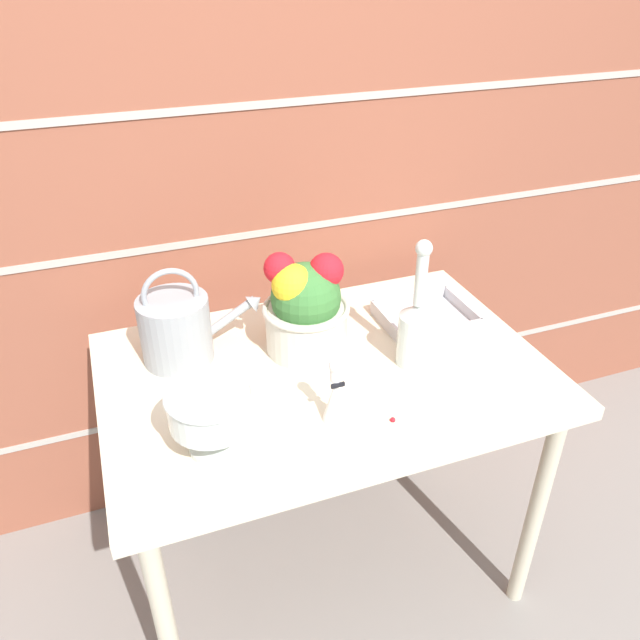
# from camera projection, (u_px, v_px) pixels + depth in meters

# --- Properties ---
(ground_plane) EXTENTS (12.00, 12.00, 0.00)m
(ground_plane) POSITION_uv_depth(u_px,v_px,m) (324.00, 560.00, 1.94)
(ground_plane) COLOR gray
(brick_wall) EXTENTS (3.60, 0.08, 2.20)m
(brick_wall) POSITION_uv_depth(u_px,v_px,m) (263.00, 167.00, 1.75)
(brick_wall) COLOR brown
(brick_wall) RESTS_ON ground_plane
(patio_table) EXTENTS (1.09, 0.73, 0.74)m
(patio_table) POSITION_uv_depth(u_px,v_px,m) (325.00, 393.00, 1.59)
(patio_table) COLOR beige
(patio_table) RESTS_ON ground_plane
(watering_can) EXTENTS (0.32, 0.18, 0.25)m
(watering_can) POSITION_uv_depth(u_px,v_px,m) (177.00, 328.00, 1.54)
(watering_can) COLOR #93999E
(watering_can) RESTS_ON patio_table
(crystal_pedestal_bowl) EXTENTS (0.18, 0.18, 0.15)m
(crystal_pedestal_bowl) POSITION_uv_depth(u_px,v_px,m) (211.00, 410.00, 1.25)
(crystal_pedestal_bowl) COLOR silver
(crystal_pedestal_bowl) RESTS_ON patio_table
(flower_planter) EXTENTS (0.22, 0.22, 0.27)m
(flower_planter) POSITION_uv_depth(u_px,v_px,m) (305.00, 307.00, 1.56)
(flower_planter) COLOR beige
(flower_planter) RESTS_ON patio_table
(glass_decanter) EXTENTS (0.09, 0.09, 0.34)m
(glass_decanter) POSITION_uv_depth(u_px,v_px,m) (416.00, 327.00, 1.52)
(glass_decanter) COLOR silver
(glass_decanter) RESTS_ON patio_table
(figurine_vase) EXTENTS (0.06, 0.06, 0.16)m
(figurine_vase) POSITION_uv_depth(u_px,v_px,m) (335.00, 396.00, 1.35)
(figurine_vase) COLOR white
(figurine_vase) RESTS_ON patio_table
(wire_tray) EXTENTS (0.25, 0.20, 0.04)m
(wire_tray) POSITION_uv_depth(u_px,v_px,m) (425.00, 318.00, 1.73)
(wire_tray) COLOR #B7B7BC
(wire_tray) RESTS_ON patio_table
(fallen_petal) EXTENTS (0.01, 0.01, 0.01)m
(fallen_petal) POSITION_uv_depth(u_px,v_px,m) (393.00, 420.00, 1.38)
(fallen_petal) COLOR red
(fallen_petal) RESTS_ON patio_table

